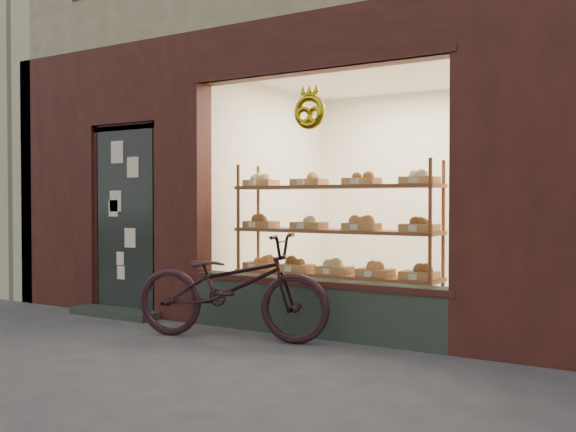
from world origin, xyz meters
The scene contains 3 objects.
ground centered at (0.00, 0.00, 0.00)m, with size 90.00×90.00×0.00m, color #3D3D48.
display_shelf centered at (0.45, 2.55, 0.85)m, with size 2.20×0.45×1.70m.
bicycle centered at (-0.15, 1.58, 0.50)m, with size 0.67×1.92×1.01m, color black.
Camera 1 is at (3.42, -3.30, 1.30)m, focal length 40.00 mm.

